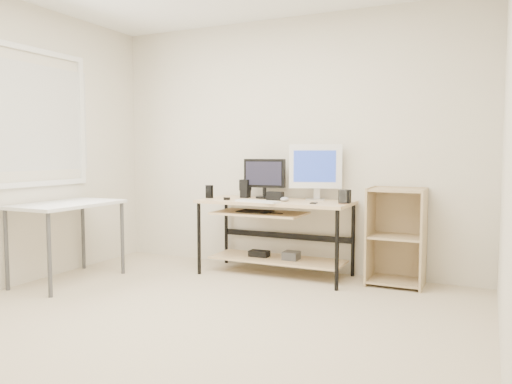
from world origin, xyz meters
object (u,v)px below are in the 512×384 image
at_px(desk, 273,221).
at_px(white_imac, 315,168).
at_px(shelf_unit, 397,236).
at_px(side_table, 67,211).
at_px(black_monitor, 264,176).
at_px(audio_controller, 209,192).

distance_m(desk, white_imac, 0.67).
bearing_deg(shelf_unit, side_table, -156.67).
distance_m(black_monitor, audio_controller, 0.59).
bearing_deg(side_table, white_imac, 31.35).
bearing_deg(shelf_unit, desk, -172.23).
xyz_separation_m(desk, shelf_unit, (1.18, 0.16, -0.09)).
relative_size(desk, side_table, 1.50).
bearing_deg(shelf_unit, white_imac, 178.85).
height_order(desk, black_monitor, black_monitor).
bearing_deg(desk, shelf_unit, 7.77).
height_order(side_table, audio_controller, audio_controller).
distance_m(black_monitor, white_imac, 0.55).
relative_size(side_table, white_imac, 1.81).
distance_m(white_imac, audio_controller, 1.12).
distance_m(desk, side_table, 1.97).
height_order(desk, white_imac, white_imac).
relative_size(shelf_unit, audio_controller, 6.61).
bearing_deg(desk, audio_controller, -172.76).
xyz_separation_m(side_table, shelf_unit, (2.83, 1.22, -0.22)).
bearing_deg(black_monitor, desk, -45.96).
distance_m(desk, audio_controller, 0.74).
xyz_separation_m(side_table, audio_controller, (0.97, 0.97, 0.15)).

